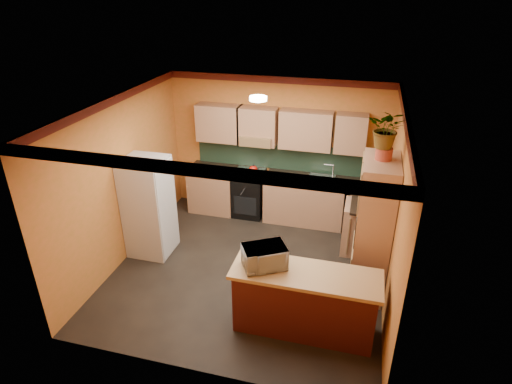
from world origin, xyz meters
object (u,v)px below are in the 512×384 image
at_px(stove, 249,193).
at_px(breakfast_bar, 304,303).
at_px(microwave, 264,257).
at_px(fridge, 149,207).
at_px(base_cabinets_back, 280,198).
at_px(pantry, 373,229).

bearing_deg(stove, breakfast_bar, -61.77).
bearing_deg(microwave, fridge, 121.82).
bearing_deg(base_cabinets_back, pantry, -46.33).
distance_m(fridge, microwave, 2.58).
bearing_deg(stove, microwave, -70.75).
relative_size(stove, pantry, 0.43).
height_order(stove, fridge, fridge).
xyz_separation_m(pantry, microwave, (-1.33, -1.09, 0.03)).
height_order(base_cabinets_back, microwave, microwave).
xyz_separation_m(base_cabinets_back, fridge, (-1.89, -1.68, 0.41)).
bearing_deg(microwave, stove, 79.17).
xyz_separation_m(base_cabinets_back, microwave, (0.38, -2.89, 0.64)).
height_order(stove, pantry, pantry).
height_order(base_cabinets_back, pantry, pantry).
distance_m(fridge, breakfast_bar, 3.09).
bearing_deg(pantry, stove, 142.48).
distance_m(base_cabinets_back, breakfast_bar, 3.03).
distance_m(fridge, pantry, 3.61).
bearing_deg(base_cabinets_back, fridge, -138.34).
bearing_deg(base_cabinets_back, microwave, -82.43).
height_order(base_cabinets_back, fridge, fridge).
xyz_separation_m(pantry, breakfast_bar, (-0.79, -1.09, -0.61)).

